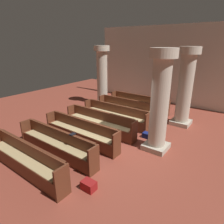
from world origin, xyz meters
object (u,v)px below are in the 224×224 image
pew_row_1 (128,108)px  pew_row_5 (56,143)px  pew_row_4 (80,131)px  kneeler_box_navy (147,135)px  pew_row_0 (139,103)px  pew_row_6 (24,158)px  kneeler_box_red (89,185)px  lectern (161,100)px  pillar_aisle_rear (160,100)px  hymn_book (72,134)px  pillar_aisle_side (185,86)px  pillar_far_side (102,75)px  pew_row_3 (100,122)px  pew_row_2 (115,114)px

pew_row_1 → pew_row_5: same height
pew_row_4 → kneeler_box_navy: size_ratio=10.09×
pew_row_5 → pew_row_0: bearing=90.0°
pew_row_1 → pew_row_5: size_ratio=1.00×
pew_row_6 → kneeler_box_red: bearing=15.7°
pew_row_4 → lectern: (0.74, 5.65, -0.01)m
pew_row_0 → pillar_aisle_rear: size_ratio=0.99×
hymn_book → kneeler_box_red: (1.34, -0.76, -0.75)m
pew_row_6 → pillar_aisle_rear: (2.47, 3.44, 1.30)m
pew_row_4 → kneeler_box_red: pew_row_4 is taller
pillar_aisle_side → pew_row_6: bearing=-111.8°
pew_row_4 → pillar_far_side: pillar_far_side is taller
lectern → hymn_book: lectern is taller
hymn_book → pillar_aisle_side: bearing=69.0°
pew_row_6 → kneeler_box_red: 2.05m
lectern → kneeler_box_red: lectern is taller
pillar_far_side → kneeler_box_navy: size_ratio=10.23×
pew_row_0 → pew_row_3: same height
hymn_book → kneeler_box_red: hymn_book is taller
lectern → pew_row_0: bearing=-121.3°
pew_row_4 → pew_row_1: bearing=90.0°
pew_row_2 → pillar_far_side: pillar_far_side is taller
lectern → kneeler_box_red: size_ratio=2.98×
pew_row_6 → pillar_aisle_rear: pillar_aisle_rear is taller
pew_row_0 → lectern: 1.42m
lectern → pillar_aisle_rear: bearing=-68.7°
pew_row_2 → kneeler_box_navy: size_ratio=10.09×
pillar_aisle_side → pillar_aisle_rear: (0.00, -2.73, 0.00)m
pew_row_0 → pillar_aisle_side: bearing=-11.1°
pew_row_3 → pew_row_4: size_ratio=1.00×
pillar_aisle_side → pew_row_3: bearing=-131.0°
pew_row_6 → kneeler_box_navy: 4.43m
pew_row_5 → pillar_aisle_rear: pillar_aisle_rear is taller
pew_row_0 → pew_row_3: size_ratio=1.00×
pew_row_4 → pew_row_5: (0.00, -1.11, 0.00)m
pew_row_0 → pew_row_1: same height
pew_row_1 → pew_row_5: (0.00, -4.43, 0.00)m
pew_row_3 → pillar_aisle_side: size_ratio=0.99×
pew_row_6 → pillar_aisle_side: (2.47, 6.16, 1.30)m
pew_row_2 → pew_row_5: same height
pillar_far_side → lectern: 3.68m
pew_row_0 → pillar_far_side: size_ratio=0.99×
pew_row_0 → hymn_book: hymn_book is taller
pillar_aisle_side → kneeler_box_navy: bearing=-106.2°
kneeler_box_red → kneeler_box_navy: (-0.10, 3.46, -0.02)m
pew_row_4 → pillar_aisle_side: bearing=58.0°
pew_row_1 → pew_row_4: size_ratio=1.00×
hymn_book → kneeler_box_navy: size_ratio=0.57×
pew_row_5 → hymn_book: size_ratio=17.65×
pew_row_6 → hymn_book: bearing=65.1°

